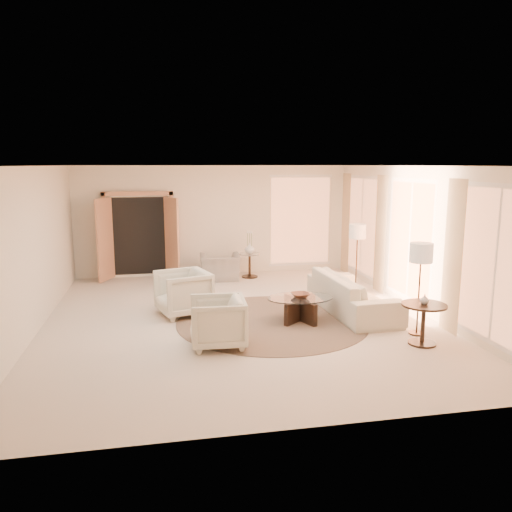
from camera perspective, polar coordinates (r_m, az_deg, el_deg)
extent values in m
cube|color=beige|center=(9.35, -1.95, -7.23)|extent=(7.00, 8.00, 0.02)
cube|color=white|center=(8.91, -2.07, 10.27)|extent=(7.00, 8.00, 0.02)
cube|color=silver|center=(12.95, -4.81, 4.07)|extent=(7.00, 0.04, 2.80)
cube|color=silver|center=(5.19, 5.01, -5.52)|extent=(7.00, 0.04, 2.80)
cube|color=silver|center=(9.16, -24.19, 0.56)|extent=(0.04, 8.00, 2.80)
cube|color=silver|center=(10.17, 17.88, 1.87)|extent=(0.04, 8.00, 2.80)
cube|color=tan|center=(12.81, -13.21, 2.33)|extent=(1.80, 0.12, 2.16)
cube|color=tan|center=(12.61, -16.88, 1.80)|extent=(0.35, 0.66, 2.00)
cube|color=tan|center=(12.55, -9.59, 2.06)|extent=(0.35, 0.66, 2.00)
cylinder|color=#3F2F24|center=(9.17, 1.88, -7.47)|extent=(3.79, 3.79, 0.01)
imported|color=beige|center=(9.83, 10.96, -4.24)|extent=(1.08, 2.55, 0.73)
imported|color=beige|center=(9.57, -8.34, -3.94)|extent=(1.07, 1.11, 0.93)
imported|color=beige|center=(7.90, -4.40, -7.26)|extent=(0.82, 0.87, 0.86)
imported|color=#99958B|center=(12.37, -4.15, -0.79)|extent=(1.00, 0.68, 0.85)
cube|color=black|center=(9.20, 5.07, -6.18)|extent=(0.39, 0.88, 0.40)
cube|color=black|center=(9.20, 5.07, -6.18)|extent=(0.75, 0.65, 0.40)
cylinder|color=white|center=(9.13, 5.09, -4.78)|extent=(1.48, 1.48, 0.02)
cylinder|color=black|center=(8.50, 18.42, -9.42)|extent=(0.44, 0.44, 0.03)
cylinder|color=black|center=(8.40, 18.54, -7.45)|extent=(0.07, 0.07, 0.63)
cylinder|color=black|center=(8.31, 18.67, -5.33)|extent=(0.70, 0.70, 0.03)
cylinder|color=#2D2017|center=(12.69, -0.73, -2.36)|extent=(0.41, 0.41, 0.03)
cylinder|color=#2D2017|center=(12.63, -0.73, -1.10)|extent=(0.06, 0.06, 0.58)
cylinder|color=white|center=(12.57, -0.73, 0.25)|extent=(0.53, 0.53, 0.03)
cylinder|color=#2D2017|center=(11.49, 11.29, -3.93)|extent=(0.26, 0.26, 0.03)
cylinder|color=#2D2017|center=(11.36, 11.40, -0.83)|extent=(0.03, 0.03, 1.30)
cylinder|color=beige|center=(11.24, 11.53, 2.78)|extent=(0.37, 0.37, 0.31)
cylinder|color=#2D2017|center=(8.95, 17.86, -8.38)|extent=(0.26, 0.26, 0.03)
cylinder|color=#2D2017|center=(8.77, 18.09, -4.38)|extent=(0.03, 0.03, 1.32)
cylinder|color=beige|center=(8.62, 18.37, 0.36)|extent=(0.38, 0.38, 0.32)
imported|color=brown|center=(9.12, 5.10, -4.48)|extent=(0.37, 0.37, 0.08)
imported|color=silver|center=(8.29, 18.71, -4.75)|extent=(0.17, 0.17, 0.15)
imported|color=silver|center=(12.55, -0.73, 0.87)|extent=(0.32, 0.32, 0.26)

